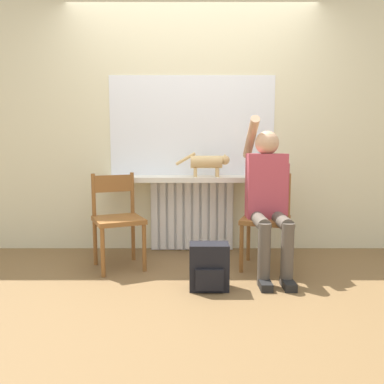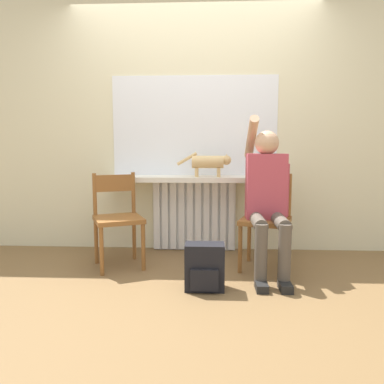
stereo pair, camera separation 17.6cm
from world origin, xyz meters
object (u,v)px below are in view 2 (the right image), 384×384
(person, at_px, (267,194))
(backpack, at_px, (205,267))
(chair_right, at_px, (266,219))
(chair_left, at_px, (118,217))
(cat, at_px, (210,162))

(person, height_order, backpack, person)
(chair_right, height_order, person, person)
(chair_left, xyz_separation_m, chair_right, (1.33, 0.00, 0.00))
(person, bearing_deg, cat, 134.64)
(person, xyz_separation_m, backpack, (-0.52, -0.42, -0.51))
(chair_right, relative_size, person, 0.62)
(chair_right, xyz_separation_m, cat, (-0.50, 0.38, 0.48))
(cat, xyz_separation_m, backpack, (-0.03, -0.92, -0.76))
(chair_left, xyz_separation_m, backpack, (0.80, -0.53, -0.27))
(chair_left, height_order, person, person)
(chair_right, distance_m, backpack, 0.80)
(person, bearing_deg, chair_left, 175.16)
(chair_left, distance_m, cat, 1.03)
(chair_right, xyz_separation_m, backpack, (-0.53, -0.54, -0.27))
(chair_right, relative_size, cat, 1.58)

